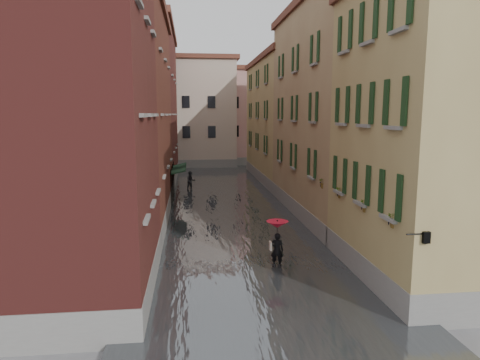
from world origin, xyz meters
TOP-DOWN VIEW (x-y plane):
  - ground at (0.00, 0.00)m, footprint 120.00×120.00m
  - floodwater at (0.00, 13.00)m, footprint 10.00×60.00m
  - building_left_near at (-7.00, -2.00)m, footprint 6.00×8.00m
  - building_left_mid at (-7.00, 9.00)m, footprint 6.00×14.00m
  - building_left_far at (-7.00, 24.00)m, footprint 6.00×16.00m
  - building_right_near at (7.00, -2.00)m, footprint 6.00×8.00m
  - building_right_mid at (7.00, 9.00)m, footprint 6.00×14.00m
  - building_right_far at (7.00, 24.00)m, footprint 6.00×16.00m
  - building_end_cream at (-3.00, 38.00)m, footprint 12.00×9.00m
  - building_end_pink at (6.00, 40.00)m, footprint 10.00×9.00m
  - awning_near at (-3.48, 13.95)m, footprint 1.09×3.33m
  - awning_far at (-3.48, 15.72)m, footprint 1.09×3.30m
  - wall_lantern at (4.33, -6.00)m, footprint 0.71×0.22m
  - window_planters at (4.12, -0.86)m, footprint 0.59×8.42m
  - pedestrian_main at (1.11, -0.00)m, footprint 0.98×0.98m
  - pedestrian_far at (-2.57, 19.21)m, footprint 0.99×0.88m

SIDE VIEW (x-z plane):
  - ground at x=0.00m, z-range 0.00..0.00m
  - floodwater at x=0.00m, z-range 0.00..0.20m
  - pedestrian_far at x=-2.57m, z-range 0.00..1.70m
  - pedestrian_main at x=1.11m, z-range 0.26..2.32m
  - awning_far at x=-3.48m, z-range 1.07..3.87m
  - awning_near at x=-3.48m, z-range 1.07..3.87m
  - wall_lantern at x=4.33m, z-range 2.83..3.18m
  - window_planters at x=4.12m, z-range 3.09..3.93m
  - building_right_near at x=7.00m, z-range 0.00..11.50m
  - building_right_far at x=7.00m, z-range 0.00..11.50m
  - building_end_pink at x=6.00m, z-range 0.00..12.00m
  - building_left_mid at x=-7.00m, z-range 0.00..12.50m
  - building_left_near at x=-7.00m, z-range 0.00..13.00m
  - building_right_mid at x=7.00m, z-range 0.00..13.00m
  - building_end_cream at x=-3.00m, z-range 0.00..13.00m
  - building_left_far at x=-7.00m, z-range 0.00..14.00m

